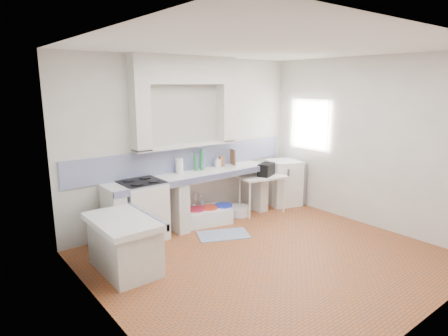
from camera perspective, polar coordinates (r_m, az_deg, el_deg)
floor at (r=5.46m, az=6.70°, el=-13.16°), size 4.50×4.50×0.00m
ceiling at (r=4.95m, az=7.55°, el=17.54°), size 4.50×4.50×0.00m
wall_back at (r=6.56m, az=-5.44°, el=4.04°), size 4.50×0.00×4.50m
wall_front at (r=3.92m, az=28.36°, el=-3.10°), size 4.50×0.00×4.50m
wall_left at (r=3.80m, az=-17.57°, el=-2.64°), size 0.00×4.50×4.50m
wall_right at (r=6.79m, az=20.61°, el=3.58°), size 0.00×4.50×4.50m
alcove_mass at (r=6.33m, az=-5.81°, el=14.40°), size 1.90×0.25×0.45m
window_frame at (r=7.58m, az=13.65°, el=6.40°), size 0.35×0.86×1.06m
lace_valance at (r=7.44m, az=13.10°, el=9.25°), size 0.01×0.84×0.24m
counter_slab at (r=6.36m, az=-4.62°, el=-1.17°), size 3.00×0.60×0.08m
counter_lip at (r=6.13m, az=-3.17°, el=-1.65°), size 3.00×0.04×0.10m
counter_pier_left at (r=5.86m, az=-16.09°, el=-7.41°), size 0.20×0.55×0.82m
counter_pier_mid at (r=6.30m, az=-7.21°, el=-5.61°), size 0.20×0.55×0.82m
counter_pier_right at (r=7.31m, az=4.60°, el=-3.00°), size 0.20×0.55×0.82m
peninsula_top at (r=5.01m, az=-14.84°, el=-7.72°), size 0.70×1.10×0.08m
peninsula_base at (r=5.14m, az=-14.63°, el=-11.39°), size 0.60×1.00×0.62m
peninsula_lip at (r=5.14m, az=-11.46°, el=-7.03°), size 0.04×1.10×0.10m
backsplash at (r=6.59m, az=-5.32°, el=1.44°), size 4.27×0.03×0.40m
stove at (r=6.02m, az=-12.08°, el=-6.32°), size 0.63×0.61×0.89m
sink at (r=6.62m, az=-3.32°, el=-7.32°), size 1.06×0.74×0.23m
side_table at (r=7.12m, az=5.70°, el=-3.95°), size 0.92×0.63×0.04m
fridge at (r=7.66m, az=8.89°, el=-2.14°), size 0.73×0.73×0.89m
bucket_red at (r=6.58m, az=-4.19°, el=-7.18°), size 0.40×0.40×0.29m
bucket_orange at (r=6.65m, az=-2.24°, el=-6.98°), size 0.39×0.39×0.28m
bucket_blue at (r=6.76m, az=-0.08°, el=-6.64°), size 0.40×0.40×0.29m
basin_white at (r=7.04m, az=2.23°, el=-6.39°), size 0.53×0.53×0.16m
water_bottle_a at (r=6.72m, az=-4.70°, el=-6.72°), size 0.10×0.10×0.31m
water_bottle_b at (r=6.82m, az=-3.34°, el=-6.32°), size 0.11×0.11×0.33m
black_bag at (r=7.05m, az=6.33°, el=-0.23°), size 0.42×0.33×0.23m
green_bottle_a at (r=6.52m, az=-4.27°, el=0.82°), size 0.08×0.08×0.28m
green_bottle_b at (r=6.59m, az=-3.36°, el=1.24°), size 0.08×0.08×0.35m
knife_block at (r=6.86m, az=-0.37°, el=1.00°), size 0.09×0.08×0.18m
cutting_board at (r=7.01m, az=1.33°, el=1.67°), size 0.08×0.21×0.28m
paper_towel at (r=6.36m, az=-6.69°, el=0.30°), size 0.13×0.13×0.25m
soap_bottle at (r=6.80m, az=-0.99°, el=1.00°), size 0.11×0.11×0.21m
rug at (r=6.15m, az=-0.11°, el=-9.95°), size 0.92×0.75×0.01m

